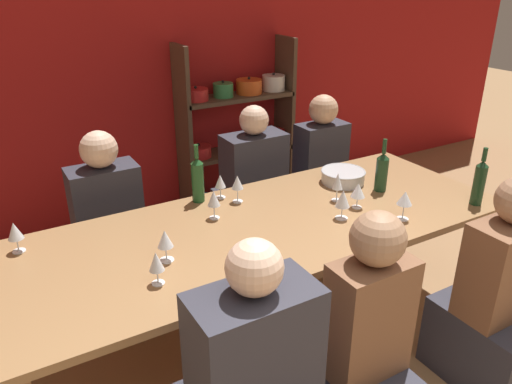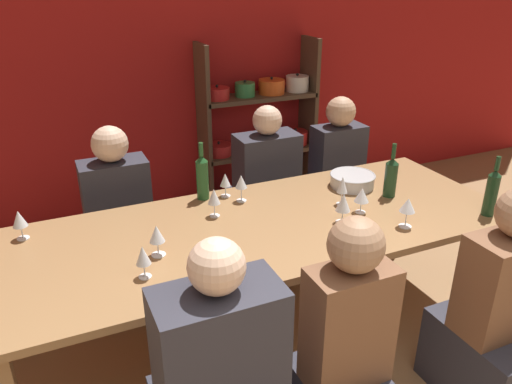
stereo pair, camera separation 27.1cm
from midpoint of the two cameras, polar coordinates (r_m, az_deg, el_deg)
wall_back_red at (r=4.19m, az=-15.75°, el=14.28°), size 8.80×0.06×2.70m
shelf_unit at (r=4.46m, az=-3.80°, el=6.32°), size 1.04×0.30×1.47m
dining_table at (r=2.75m, az=-1.77°, el=-4.94°), size 2.79×1.06×0.74m
mixing_bowl at (r=3.25m, az=7.58°, el=1.80°), size 0.29×0.29×0.08m
wine_bottle_green at (r=3.11m, az=21.95°, el=1.04°), size 0.07×0.07×0.35m
wine_bottle_dark at (r=2.96m, az=-9.31°, el=1.43°), size 0.07×0.07×0.35m
wine_bottle_amber at (r=3.14m, az=11.82°, el=2.31°), size 0.08×0.08×0.34m
wine_glass_red_a at (r=2.93m, az=-4.79°, el=0.96°), size 0.07×0.07×0.17m
wine_glass_empty_a at (r=2.80m, az=14.03°, el=-0.82°), size 0.08×0.08×0.17m
wine_glass_empty_b at (r=2.25m, az=-14.78°, el=-7.85°), size 0.07×0.07×0.16m
wine_glass_red_b at (r=2.89m, az=8.99°, el=0.06°), size 0.08×0.08×0.15m
wine_glass_red_c at (r=2.40m, az=-13.57°, el=-5.42°), size 0.08×0.08×0.16m
wine_glass_empty_c at (r=2.75m, az=-7.67°, el=-0.84°), size 0.07×0.07×0.17m
wine_glass_white_a at (r=2.74m, az=-28.47°, el=-4.10°), size 0.07×0.07×0.16m
wine_glass_empty_d at (r=2.96m, az=6.75°, el=1.12°), size 0.06×0.06×0.18m
wine_glass_empty_e at (r=3.00m, az=-6.69°, el=1.11°), size 0.06×0.06×0.15m
wine_glass_red_d at (r=2.75m, az=7.13°, el=-0.91°), size 0.08×0.08×0.17m
person_far_a at (r=3.97m, az=5.30°, el=0.67°), size 0.39×0.48×1.16m
person_near_b at (r=2.31m, az=8.77°, el=-18.82°), size 0.35×0.44×1.17m
person_far_b at (r=3.40m, az=-18.49°, el=-5.15°), size 0.42×0.53×1.14m
person_near_c at (r=2.81m, az=23.09°, el=-12.41°), size 0.42×0.52×1.15m
person_far_c at (r=3.70m, az=-2.31°, el=-1.32°), size 0.45×0.56×1.15m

